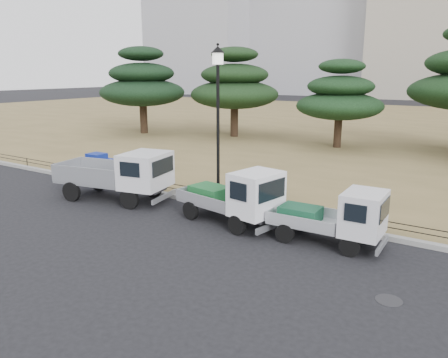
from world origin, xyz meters
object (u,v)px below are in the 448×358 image
Objects in this scene: truck_kei_front at (235,197)px; truck_kei_rear at (335,217)px; street_lamp at (218,99)px; truck_large at (119,173)px; tarp_pile at (95,166)px.

truck_kei_front reaches higher than truck_kei_rear.
truck_kei_front is 0.67× the size of street_lamp.
truck_large is 5.34m from truck_kei_front.
truck_kei_front reaches higher than tarp_pile.
truck_large is 4.17m from tarp_pile.
truck_kei_rear is 1.94× the size of tarp_pile.
truck_large is 1.26× the size of truck_kei_front.
truck_large is 4.94m from street_lamp.
truck_kei_front is 3.91m from street_lamp.
truck_large is at bearing -154.46° from street_lamp.
truck_kei_rear is at bearing -16.80° from street_lamp.
street_lamp reaches higher than truck_kei_rear.
tarp_pile is (-7.23, 0.24, -3.45)m from street_lamp.
truck_large is 2.82× the size of tarp_pile.
truck_kei_rear is at bearing -8.25° from tarp_pile.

